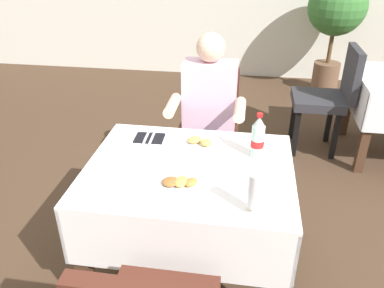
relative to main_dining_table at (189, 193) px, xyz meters
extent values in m
plane|color=#473323|center=(-0.06, -0.06, -0.57)|extent=(11.00, 11.00, 0.00)
cube|color=white|center=(0.00, 0.00, 0.16)|extent=(1.08, 0.87, 0.02)
cube|color=white|center=(0.00, -0.43, -0.01)|extent=(1.08, 0.02, 0.32)
cube|color=white|center=(0.00, 0.43, -0.01)|extent=(1.08, 0.02, 0.32)
cube|color=white|center=(-0.53, 0.00, -0.01)|extent=(0.02, 0.87, 0.32)
cube|color=white|center=(0.53, 0.00, -0.01)|extent=(0.02, 0.87, 0.32)
cube|color=#472D1E|center=(-0.48, -0.37, -0.21)|extent=(0.07, 0.07, 0.72)
cube|color=#472D1E|center=(0.48, -0.37, -0.21)|extent=(0.07, 0.07, 0.72)
cube|color=#472D1E|center=(-0.48, 0.37, -0.21)|extent=(0.07, 0.07, 0.72)
cube|color=#472D1E|center=(0.48, 0.37, -0.21)|extent=(0.07, 0.07, 0.72)
cube|color=#4C2319|center=(0.00, 0.73, -0.08)|extent=(0.44, 0.44, 0.08)
cube|color=#4C2319|center=(0.00, 0.98, 0.18)|extent=(0.42, 0.06, 0.44)
cube|color=black|center=(-0.17, 0.56, -0.34)|extent=(0.04, 0.04, 0.45)
cube|color=black|center=(0.17, 0.56, -0.34)|extent=(0.04, 0.04, 0.45)
cube|color=black|center=(-0.17, 0.90, -0.34)|extent=(0.04, 0.04, 0.45)
cube|color=black|center=(0.17, 0.90, -0.34)|extent=(0.04, 0.04, 0.45)
cylinder|color=#282D42|center=(-0.06, 0.53, -0.34)|extent=(0.10, 0.10, 0.45)
cylinder|color=#282D42|center=(0.10, 0.53, -0.34)|extent=(0.10, 0.10, 0.45)
cube|color=#282D42|center=(0.02, 0.69, -0.06)|extent=(0.34, 0.36, 0.12)
cube|color=silver|center=(0.02, 0.77, 0.25)|extent=(0.36, 0.20, 0.50)
sphere|color=beige|center=(0.02, 0.77, 0.60)|extent=(0.19, 0.19, 0.19)
cylinder|color=beige|center=(-0.20, 0.54, 0.28)|extent=(0.07, 0.26, 0.07)
cylinder|color=beige|center=(0.23, 0.54, 0.28)|extent=(0.07, 0.26, 0.07)
cube|color=white|center=(-0.01, -0.18, 0.18)|extent=(0.22, 0.22, 0.01)
ellipsoid|color=gold|center=(-0.01, -0.18, 0.20)|extent=(0.08, 0.10, 0.03)
ellipsoid|color=#99602D|center=(-0.06, -0.19, 0.20)|extent=(0.12, 0.12, 0.03)
ellipsoid|color=#B77A38|center=(0.04, -0.18, 0.20)|extent=(0.08, 0.09, 0.03)
cube|color=white|center=(0.03, 0.23, 0.18)|extent=(0.22, 0.22, 0.01)
ellipsoid|color=gold|center=(0.06, 0.22, 0.20)|extent=(0.09, 0.09, 0.04)
ellipsoid|color=gold|center=(-0.01, 0.24, 0.20)|extent=(0.10, 0.10, 0.04)
cylinder|color=white|center=(0.34, -0.33, 0.18)|extent=(0.07, 0.07, 0.01)
cylinder|color=white|center=(0.34, -0.33, 0.19)|extent=(0.02, 0.02, 0.03)
cylinder|color=white|center=(0.34, -0.33, 0.29)|extent=(0.06, 0.06, 0.16)
cylinder|color=#C68928|center=(0.34, -0.33, 0.26)|extent=(0.06, 0.06, 0.11)
cylinder|color=silver|center=(0.35, 0.16, 0.26)|extent=(0.07, 0.07, 0.18)
cylinder|color=red|center=(0.35, 0.16, 0.26)|extent=(0.07, 0.07, 0.04)
cone|color=silver|center=(0.35, 0.16, 0.38)|extent=(0.06, 0.06, 0.05)
cylinder|color=red|center=(0.35, 0.16, 0.42)|extent=(0.03, 0.03, 0.02)
cube|color=black|center=(-0.28, 0.27, 0.18)|extent=(0.18, 0.14, 0.01)
cube|color=silver|center=(-0.30, 0.27, 0.18)|extent=(0.02, 0.19, 0.01)
cube|color=silver|center=(-0.26, 0.27, 0.18)|extent=(0.02, 0.19, 0.01)
cube|color=white|center=(1.21, 1.67, -0.01)|extent=(0.02, 0.84, 0.32)
cube|color=#472D1E|center=(1.26, 1.31, -0.21)|extent=(0.07, 0.07, 0.72)
cube|color=#472D1E|center=(1.26, 2.03, -0.21)|extent=(0.07, 0.07, 0.72)
cube|color=#2D2D33|center=(0.90, 1.67, -0.08)|extent=(0.44, 0.44, 0.08)
cube|color=#2D2D33|center=(1.15, 1.67, 0.18)|extent=(0.06, 0.42, 0.44)
cube|color=black|center=(0.73, 1.84, -0.34)|extent=(0.04, 0.04, 0.45)
cube|color=black|center=(0.73, 1.50, -0.34)|extent=(0.04, 0.04, 0.45)
cube|color=black|center=(1.07, 1.84, -0.34)|extent=(0.04, 0.04, 0.45)
cube|color=black|center=(1.07, 1.50, -0.34)|extent=(0.04, 0.04, 0.45)
cylinder|color=brown|center=(1.23, 3.23, -0.38)|extent=(0.32, 0.32, 0.38)
cylinder|color=brown|center=(1.23, 3.23, 0.01)|extent=(0.05, 0.05, 0.40)
sphere|color=#387533|center=(1.23, 3.23, 0.49)|extent=(0.68, 0.68, 0.68)
camera|label=1|loc=(0.28, -1.70, 1.26)|focal=36.30mm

